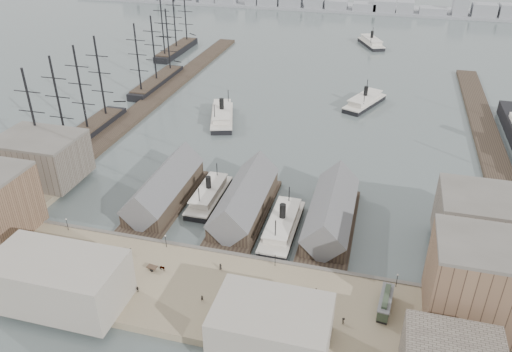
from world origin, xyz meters
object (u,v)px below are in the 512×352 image
(tram, at_px, (385,303))
(horse_cart_right, at_px, (300,324))
(ferry_docked_west, at_px, (209,195))
(horse_cart_left, at_px, (68,256))
(horse_cart_center, at_px, (159,268))

(tram, bearing_deg, horse_cart_right, -145.00)
(horse_cart_right, bearing_deg, ferry_docked_west, 46.02)
(horse_cart_left, bearing_deg, tram, -58.33)
(horse_cart_center, xyz_separation_m, horse_cart_right, (37.82, -9.21, 0.04))
(ferry_docked_west, distance_m, horse_cart_center, 37.61)
(ferry_docked_west, bearing_deg, horse_cart_right, -50.97)
(horse_cart_center, height_order, horse_cart_right, horse_cart_right)
(horse_cart_center, bearing_deg, tram, -79.29)
(tram, distance_m, horse_cart_center, 55.51)
(tram, xyz_separation_m, horse_cart_left, (-80.10, -2.82, -1.04))
(horse_cart_right, bearing_deg, horse_cart_left, 90.33)
(ferry_docked_west, xyz_separation_m, horse_cart_center, (0.13, -37.60, 0.65))
(tram, xyz_separation_m, horse_cart_right, (-17.67, -10.11, -1.05))
(tram, height_order, horse_cart_left, tram)
(tram, height_order, horse_cart_right, tram)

